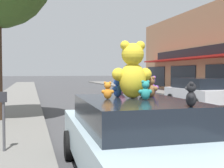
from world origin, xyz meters
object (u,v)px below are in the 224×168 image
(plush_art_car, at_px, (134,137))
(teddy_bear_blue, at_px, (117,88))
(teddy_bear_pink, at_px, (122,87))
(teddy_bear_teal, at_px, (146,90))
(parked_car_far_right, at_px, (199,91))
(teddy_bear_black, at_px, (191,95))
(teddy_bear_brown, at_px, (151,87))
(teddy_bear_cream, at_px, (135,87))
(teddy_bear_orange, at_px, (108,91))
(parking_meter, at_px, (4,113))
(teddy_bear_white, at_px, (142,88))
(teddy_bear_giant, at_px, (133,71))
(teddy_bear_purple, at_px, (151,86))

(plush_art_car, relative_size, teddy_bear_blue, 12.95)
(teddy_bear_pink, relative_size, teddy_bear_teal, 0.92)
(teddy_bear_blue, relative_size, parked_car_far_right, 0.09)
(teddy_bear_black, xyz_separation_m, teddy_bear_teal, (-0.21, 1.02, -0.00))
(teddy_bear_blue, bearing_deg, teddy_bear_teal, 72.95)
(teddy_bear_brown, relative_size, teddy_bear_cream, 1.21)
(teddy_bear_black, distance_m, teddy_bear_orange, 1.54)
(teddy_bear_pink, xyz_separation_m, parked_car_far_right, (6.79, 7.52, -0.71))
(teddy_bear_teal, xyz_separation_m, parking_meter, (-2.37, 2.11, -0.58))
(teddy_bear_brown, relative_size, teddy_bear_teal, 1.18)
(parked_car_far_right, bearing_deg, teddy_bear_teal, -127.79)
(teddy_bear_blue, relative_size, teddy_bear_orange, 1.23)
(teddy_bear_white, relative_size, teddy_bear_cream, 1.05)
(teddy_bear_cream, xyz_separation_m, parked_car_far_right, (6.62, 7.82, -0.72))
(teddy_bear_pink, relative_size, teddy_bear_orange, 1.00)
(teddy_bear_brown, relative_size, teddy_bear_white, 1.15)
(plush_art_car, height_order, teddy_bear_teal, teddy_bear_teal)
(plush_art_car, height_order, teddy_bear_brown, teddy_bear_brown)
(parked_car_far_right, bearing_deg, teddy_bear_white, -129.07)
(teddy_bear_brown, distance_m, parked_car_far_right, 10.56)
(plush_art_car, bearing_deg, teddy_bear_giant, 79.88)
(teddy_bear_teal, bearing_deg, teddy_bear_black, 104.23)
(teddy_bear_teal, bearing_deg, teddy_bear_purple, -118.40)
(teddy_bear_giant, height_order, teddy_bear_purple, teddy_bear_giant)
(teddy_bear_teal, distance_m, parking_meter, 3.22)
(teddy_bear_pink, bearing_deg, teddy_bear_purple, 128.30)
(teddy_bear_orange, distance_m, parked_car_far_right, 11.19)
(plush_art_car, bearing_deg, teddy_bear_teal, -44.87)
(teddy_bear_cream, bearing_deg, teddy_bear_white, 147.23)
(teddy_bear_black, bearing_deg, parked_car_far_right, 169.83)
(teddy_bear_white, bearing_deg, teddy_bear_cream, -119.29)
(teddy_bear_purple, xyz_separation_m, teddy_bear_pink, (-0.42, 0.54, -0.04))
(teddy_bear_brown, xyz_separation_m, teddy_bear_purple, (0.12, 0.24, 0.00))
(teddy_bear_blue, distance_m, teddy_bear_cream, 0.55)
(plush_art_car, height_order, teddy_bear_white, teddy_bear_white)
(plush_art_car, relative_size, teddy_bear_black, 14.22)
(parking_meter, bearing_deg, teddy_bear_blue, -35.63)
(teddy_bear_white, height_order, teddy_bear_cream, teddy_bear_white)
(teddy_bear_purple, relative_size, parking_meter, 0.30)
(teddy_bear_cream, xyz_separation_m, parking_meter, (-2.53, 1.17, -0.58))
(plush_art_car, relative_size, teddy_bear_orange, 15.87)
(teddy_bear_orange, distance_m, teddy_bear_cream, 0.94)
(teddy_bear_white, bearing_deg, teddy_bear_brown, 78.63)
(teddy_bear_blue, bearing_deg, teddy_bear_orange, 5.62)
(plush_art_car, distance_m, teddy_bear_cream, 1.16)
(teddy_bear_orange, bearing_deg, parking_meter, -24.99)
(teddy_bear_white, height_order, parking_meter, teddy_bear_white)
(teddy_bear_pink, relative_size, teddy_bear_black, 0.90)
(parked_car_far_right, bearing_deg, teddy_bear_brown, -128.04)
(teddy_bear_brown, xyz_separation_m, teddy_bear_blue, (-0.58, 0.16, -0.01))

